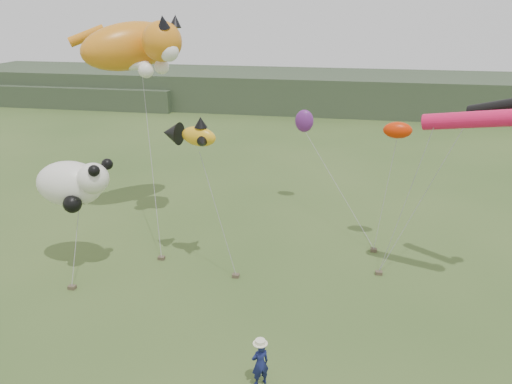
% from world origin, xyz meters
% --- Properties ---
extents(ground, '(120.00, 120.00, 0.00)m').
position_xyz_m(ground, '(0.00, 0.00, 0.00)').
color(ground, '#385123').
rests_on(ground, ground).
extents(headland, '(90.00, 13.00, 4.00)m').
position_xyz_m(headland, '(-3.11, 44.69, 1.92)').
color(headland, '#2D3D28').
rests_on(headland, ground).
extents(festival_attendant, '(0.70, 0.64, 1.59)m').
position_xyz_m(festival_attendant, '(0.32, -1.98, 0.80)').
color(festival_attendant, '#151C50').
rests_on(festival_attendant, ground).
extents(sandbag_anchors, '(13.30, 6.25, 0.16)m').
position_xyz_m(sandbag_anchors, '(-1.59, 5.19, 0.08)').
color(sandbag_anchors, brown).
rests_on(sandbag_anchors, ground).
extents(cat_kite, '(7.18, 5.76, 3.17)m').
position_xyz_m(cat_kite, '(-8.63, 10.78, 9.43)').
color(cat_kite, orange).
rests_on(cat_kite, ground).
extents(fish_kite, '(2.69, 1.79, 1.36)m').
position_xyz_m(fish_kite, '(-4.23, 5.52, 6.18)').
color(fish_kite, gold).
rests_on(fish_kite, ground).
extents(tube_kites, '(4.79, 2.88, 1.72)m').
position_xyz_m(tube_kites, '(7.94, 5.91, 7.45)').
color(tube_kites, black).
rests_on(tube_kites, ground).
extents(panda_kite, '(3.61, 2.33, 2.24)m').
position_xyz_m(panda_kite, '(-9.30, 4.33, 4.00)').
color(panda_kite, white).
rests_on(panda_kite, ground).
extents(misc_kites, '(6.09, 5.61, 1.86)m').
position_xyz_m(misc_kites, '(2.14, 11.99, 5.44)').
color(misc_kites, red).
rests_on(misc_kites, ground).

